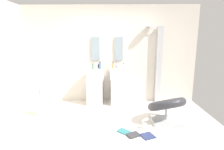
% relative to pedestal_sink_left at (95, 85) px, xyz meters
% --- Properties ---
extents(ground_plane, '(4.80, 3.60, 0.04)m').
position_rel_pedestal_sink_left_xyz_m(ground_plane, '(0.31, -1.33, -0.53)').
color(ground_plane, silver).
extents(rear_partition, '(4.80, 0.10, 2.60)m').
position_rel_pedestal_sink_left_xyz_m(rear_partition, '(0.31, 0.32, 0.79)').
color(rear_partition, beige).
rests_on(rear_partition, ground_plane).
extents(pedestal_sink_left, '(0.47, 0.47, 1.06)m').
position_rel_pedestal_sink_left_xyz_m(pedestal_sink_left, '(0.00, 0.00, 0.00)').
color(pedestal_sink_left, white).
rests_on(pedestal_sink_left, ground_plane).
extents(pedestal_sink_right, '(0.47, 0.47, 1.06)m').
position_rel_pedestal_sink_left_xyz_m(pedestal_sink_right, '(0.63, 0.00, 0.00)').
color(pedestal_sink_right, white).
rests_on(pedestal_sink_right, ground_plane).
extents(vanity_mirror_left, '(0.22, 0.03, 0.61)m').
position_rel_pedestal_sink_left_xyz_m(vanity_mirror_left, '(0.00, 0.25, 0.95)').
color(vanity_mirror_left, '#8C9EA8').
extents(vanity_mirror_right, '(0.22, 0.03, 0.61)m').
position_rel_pedestal_sink_left_xyz_m(vanity_mirror_right, '(0.63, 0.25, 0.95)').
color(vanity_mirror_right, '#8C9EA8').
extents(shower_column, '(0.49, 0.24, 2.05)m').
position_rel_pedestal_sink_left_xyz_m(shower_column, '(1.69, 0.20, 0.57)').
color(shower_column, '#B7BABF').
rests_on(shower_column, ground_plane).
extents(lounge_chair, '(1.04, 1.04, 0.65)m').
position_rel_pedestal_sink_left_xyz_m(lounge_chair, '(1.59, -1.09, -0.16)').
color(lounge_chair, '#B7BABF').
rests_on(lounge_chair, ground_plane).
extents(towel_rack, '(0.37, 0.22, 0.95)m').
position_rel_pedestal_sink_left_xyz_m(towel_rack, '(-0.95, -0.92, 0.12)').
color(towel_rack, '#B7BABF').
rests_on(towel_rack, ground_plane).
extents(area_rug, '(1.27, 0.74, 0.01)m').
position_rel_pedestal_sink_left_xyz_m(area_rug, '(0.94, -1.54, -0.51)').
color(area_rug, white).
rests_on(area_rug, ground_plane).
extents(magazine_charcoal, '(0.27, 0.25, 0.04)m').
position_rel_pedestal_sink_left_xyz_m(magazine_charcoal, '(0.86, -1.65, -0.49)').
color(magazine_charcoal, '#38383D').
rests_on(magazine_charcoal, area_rug).
extents(magazine_teal, '(0.32, 0.30, 0.03)m').
position_rel_pedestal_sink_left_xyz_m(magazine_teal, '(0.72, -1.54, -0.49)').
color(magazine_teal, teal).
rests_on(magazine_teal, area_rug).
extents(magazine_navy, '(0.30, 0.29, 0.02)m').
position_rel_pedestal_sink_left_xyz_m(magazine_navy, '(1.11, -1.67, -0.49)').
color(magazine_navy, navy).
rests_on(magazine_navy, area_rug).
extents(coffee_mug, '(0.09, 0.09, 0.11)m').
position_rel_pedestal_sink_left_xyz_m(coffee_mug, '(1.10, -1.40, -0.45)').
color(coffee_mug, white).
rests_on(coffee_mug, area_rug).
extents(soap_bottle_black, '(0.06, 0.06, 0.12)m').
position_rel_pedestal_sink_left_xyz_m(soap_bottle_black, '(0.10, 0.10, 0.50)').
color(soap_bottle_black, black).
rests_on(soap_bottle_black, pedestal_sink_left).
extents(soap_bottle_amber, '(0.04, 0.04, 0.17)m').
position_rel_pedestal_sink_left_xyz_m(soap_bottle_amber, '(0.48, 0.03, 0.53)').
color(soap_bottle_amber, '#C68C38').
rests_on(soap_bottle_amber, pedestal_sink_right).
extents(soap_bottle_blue, '(0.06, 0.06, 0.20)m').
position_rel_pedestal_sink_left_xyz_m(soap_bottle_blue, '(0.14, -0.05, 0.54)').
color(soap_bottle_blue, '#4C72B7').
rests_on(soap_bottle_blue, pedestal_sink_left).
extents(soap_bottle_grey, '(0.04, 0.04, 0.19)m').
position_rel_pedestal_sink_left_xyz_m(soap_bottle_grey, '(0.57, 0.16, 0.54)').
color(soap_bottle_grey, '#99999E').
rests_on(soap_bottle_grey, pedestal_sink_right).
extents(soap_bottle_green, '(0.05, 0.05, 0.15)m').
position_rel_pedestal_sink_left_xyz_m(soap_bottle_green, '(-0.03, -0.11, 0.52)').
color(soap_bottle_green, '#59996B').
rests_on(soap_bottle_green, pedestal_sink_left).
extents(soap_bottle_white, '(0.05, 0.05, 0.14)m').
position_rel_pedestal_sink_left_xyz_m(soap_bottle_white, '(0.75, -0.01, 0.51)').
color(soap_bottle_white, white).
rests_on(soap_bottle_white, pedestal_sink_right).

